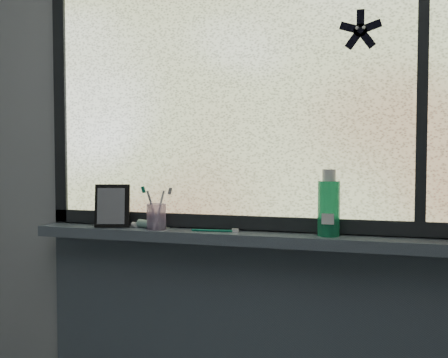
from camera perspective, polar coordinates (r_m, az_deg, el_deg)
wall_back at (r=1.86m, az=2.72°, el=1.27°), size 3.00×0.01×2.50m
windowsill at (r=1.81m, az=2.14°, el=-6.73°), size 1.62×0.14×0.04m
window_pane at (r=1.85m, az=2.57°, el=9.96°), size 1.50×0.01×1.00m
frame_bottom at (r=1.85m, az=2.51°, el=-4.96°), size 1.60×0.03×0.05m
frame_left at (r=2.16m, az=-18.10°, el=8.78°), size 0.05×0.03×1.10m
frame_mullion at (r=1.80m, az=21.71°, el=9.96°), size 0.03×0.03×1.00m
starfish_sticker at (r=1.82m, az=15.32°, el=16.06°), size 0.15×0.02×0.15m
vanity_mirror at (r=1.97m, az=-12.65°, el=-3.01°), size 0.15×0.10×0.17m
toothpaste_tube at (r=1.93m, az=-8.58°, el=-5.09°), size 0.17×0.11×0.03m
toothbrush_cup at (r=1.89m, az=-7.73°, el=-4.27°), size 0.09×0.09×0.10m
toothbrush_lying at (r=1.82m, az=-1.37°, el=-5.84°), size 0.19×0.04×0.01m
mouthwash_bottle at (r=1.75m, az=11.88°, el=-2.66°), size 0.10×0.10×0.19m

